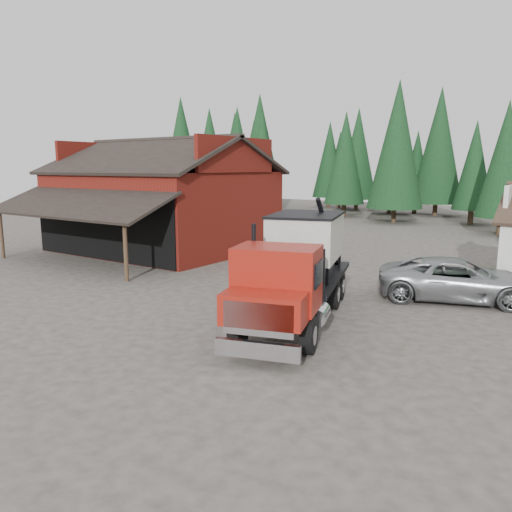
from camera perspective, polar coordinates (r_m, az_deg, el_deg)
The scene contains 8 objects.
ground at distance 18.96m, azimuth -8.15°, elevation -6.20°, with size 120.00×120.00×0.00m, color #413933.
red_barn at distance 33.08m, azimuth -10.66°, elevation 5.42°, with size 12.80×13.63×7.18m.
conifer_backdrop at distance 56.93m, azimuth 21.92°, elevation 4.04°, with size 76.00×16.00×16.00m, color black, non-canonical shape.
near_pine_a at distance 53.78m, azimuth -5.28°, elevation 11.23°, with size 4.40×4.40×11.40m.
near_pine_b at distance 43.78m, azimuth 26.60°, elevation 9.84°, with size 3.96×3.96×10.40m.
near_pine_d at distance 50.12m, azimuth 15.83°, elevation 12.13°, with size 5.28×5.28×13.40m.
feed_truck at distance 17.26m, azimuth 4.67°, elevation -1.07°, with size 5.12×9.57×4.18m.
silver_car at distance 21.56m, azimuth 22.01°, elevation -2.53°, with size 2.82×6.11×1.70m, color #9B9EA2.
Camera 1 is at (12.44, -13.30, 5.29)m, focal length 35.00 mm.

